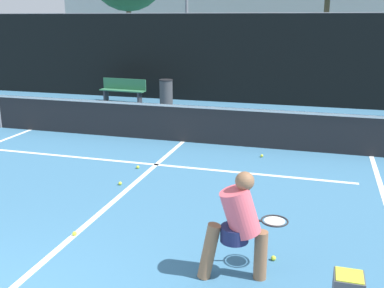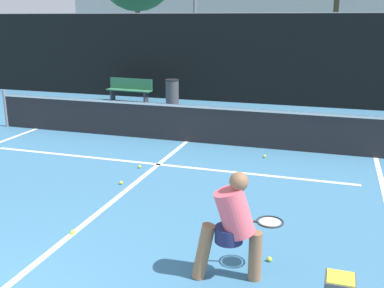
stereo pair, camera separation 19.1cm
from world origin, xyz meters
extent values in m
cube|color=white|center=(0.00, 5.85, 0.00)|extent=(8.25, 0.10, 0.01)
cube|color=white|center=(0.00, 4.10, 0.00)|extent=(0.10, 7.39, 0.01)
cylinder|color=slate|center=(-5.50, 7.79, 0.53)|extent=(0.09, 0.09, 1.07)
cube|color=#232326|center=(0.00, 7.79, 0.47)|extent=(11.00, 0.02, 0.95)
cube|color=white|center=(0.00, 7.79, 0.92)|extent=(11.00, 0.03, 0.06)
cube|color=black|center=(0.00, 13.58, 1.59)|extent=(24.00, 0.06, 3.18)
cylinder|color=slate|center=(0.00, 13.58, 3.20)|extent=(24.00, 0.04, 0.04)
cylinder|color=#8C6042|center=(2.75, 2.11, 0.31)|extent=(0.16, 0.16, 0.62)
cylinder|color=#8C6042|center=(2.15, 1.95, 0.35)|extent=(0.31, 0.23, 0.72)
cylinder|color=#1E234C|center=(2.44, 2.03, 0.59)|extent=(0.34, 0.34, 0.19)
cylinder|color=#E55966|center=(2.50, 2.04, 0.87)|extent=(0.51, 0.40, 0.67)
sphere|color=#8C6042|center=(2.54, 2.05, 1.25)|extent=(0.22, 0.22, 0.22)
cylinder|color=#262628|center=(2.57, 2.33, 0.64)|extent=(0.30, 0.11, 0.03)
torus|color=#262628|center=(2.87, 2.41, 0.64)|extent=(0.42, 0.42, 0.02)
cylinder|color=beige|center=(2.87, 2.41, 0.64)|extent=(0.32, 0.32, 0.01)
sphere|color=#D1E033|center=(-0.23, 4.52, 0.03)|extent=(0.07, 0.07, 0.07)
sphere|color=#D1E033|center=(-0.28, 5.50, 0.03)|extent=(0.07, 0.07, 0.07)
sphere|color=#D1E033|center=(2.11, 7.03, 0.03)|extent=(0.07, 0.07, 0.07)
sphere|color=#D1E033|center=(2.87, 2.57, 0.03)|extent=(0.07, 0.07, 0.07)
sphere|color=#D1E033|center=(0.01, 2.46, 0.03)|extent=(0.07, 0.07, 0.07)
cube|color=#D1E033|center=(3.69, 1.27, 0.68)|extent=(0.25, 0.25, 0.06)
cube|color=#33724C|center=(-3.82, 12.45, 0.44)|extent=(1.79, 0.48, 0.04)
cube|color=#33724C|center=(-3.80, 12.63, 0.65)|extent=(1.77, 0.16, 0.42)
cube|color=#333338|center=(-4.52, 12.49, 0.22)|extent=(0.06, 0.32, 0.44)
cube|color=#333338|center=(-3.11, 12.40, 0.22)|extent=(0.06, 0.32, 0.44)
cylinder|color=#3F3F42|center=(-2.05, 12.32, 0.45)|extent=(0.47, 0.47, 0.89)
cylinder|color=black|center=(-2.05, 12.32, 0.91)|extent=(0.49, 0.49, 0.04)
cube|color=navy|center=(4.92, 16.07, 0.40)|extent=(1.72, 4.15, 0.79)
cube|color=#1E2328|center=(4.92, 15.87, 1.06)|extent=(1.44, 2.49, 0.53)
cylinder|color=brown|center=(3.23, 22.33, 2.19)|extent=(0.28, 0.28, 4.38)
cylinder|color=brown|center=(-7.60, 21.81, 2.02)|extent=(0.28, 0.28, 4.04)
cube|color=#B2ADA3|center=(0.00, 33.33, 2.55)|extent=(36.00, 2.40, 5.10)
camera|label=1|loc=(3.31, -2.75, 3.06)|focal=42.00mm
camera|label=2|loc=(3.49, -2.69, 3.06)|focal=42.00mm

